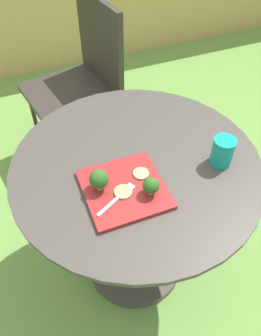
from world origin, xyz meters
name	(u,v)px	position (x,y,z in m)	size (l,w,h in m)	color
ground_plane	(135,263)	(0.00, 0.00, 0.00)	(12.00, 12.00, 0.00)	#669342
patio_table	(136,210)	(0.00, 0.00, 0.43)	(0.85, 0.85, 0.70)	#423D38
patio_chair	(84,74)	(0.05, 0.86, 0.53)	(0.51, 0.51, 0.90)	#332D28
salad_plate	(124,189)	(-0.08, -0.10, 0.71)	(0.25, 0.25, 0.01)	maroon
drinking_glass	(222,153)	(0.26, -0.10, 0.74)	(0.07, 0.07, 0.10)	#149989
fork	(119,197)	(-0.11, -0.12, 0.72)	(0.14, 0.09, 0.00)	silver
broccoli_floret_0	(99,179)	(-0.15, -0.07, 0.75)	(0.06, 0.06, 0.07)	#99B770
broccoli_floret_1	(151,186)	(-0.01, -0.14, 0.75)	(0.05, 0.05, 0.06)	#99B770
cucumber_slice_0	(141,173)	(-0.01, -0.06, 0.72)	(0.05, 0.05, 0.01)	#8EB766
cucumber_slice_1	(123,192)	(-0.09, -0.11, 0.72)	(0.06, 0.06, 0.01)	#8EB766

